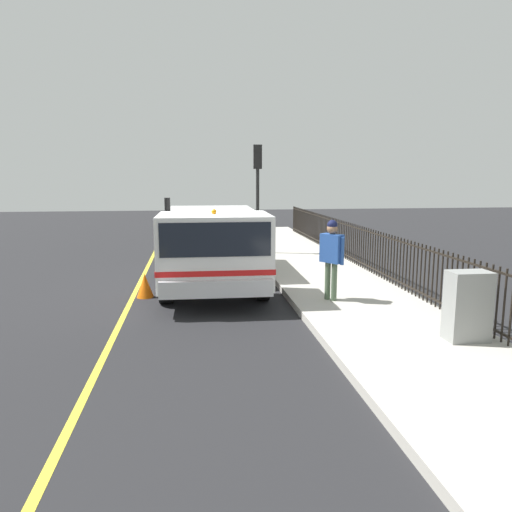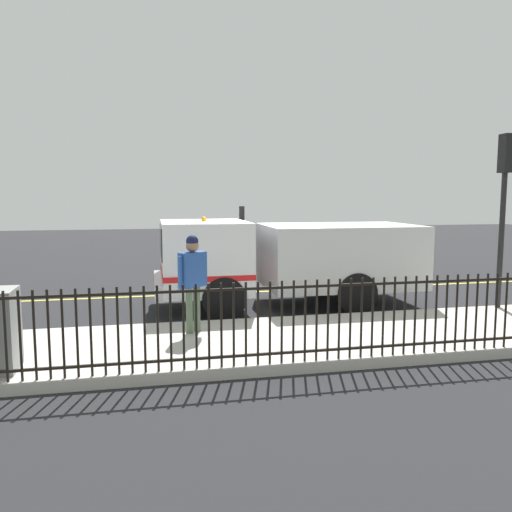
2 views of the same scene
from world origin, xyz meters
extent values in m
plane|color=#232326|center=(0.00, 0.00, 0.00)|extent=(60.71, 60.71, 0.00)
cube|color=#B7B2A8|center=(3.25, 0.00, 0.08)|extent=(3.06, 27.59, 0.16)
cube|color=yellow|center=(-1.97, 0.00, 0.00)|extent=(0.12, 24.84, 0.01)
cube|color=white|center=(0.00, -1.46, 1.29)|extent=(2.53, 2.01, 1.62)
cube|color=black|center=(0.00, -1.46, 1.64)|extent=(2.33, 2.05, 0.71)
cube|color=silver|center=(0.06, 1.87, 1.23)|extent=(2.56, 3.74, 1.50)
cube|color=silver|center=(-0.02, -2.52, 0.63)|extent=(2.37, 0.24, 0.36)
cube|color=red|center=(0.00, -1.46, 0.93)|extent=(2.55, 2.04, 0.12)
cylinder|color=black|center=(1.13, -1.18, 0.48)|extent=(0.32, 0.97, 0.96)
cylinder|color=black|center=(-1.12, -1.14, 0.48)|extent=(0.32, 0.97, 0.96)
cylinder|color=black|center=(1.18, 1.85, 0.48)|extent=(0.32, 0.97, 0.96)
cylinder|color=black|center=(-1.07, 1.89, 0.48)|extent=(0.32, 0.97, 0.96)
sphere|color=orange|center=(0.00, -1.46, 2.15)|extent=(0.12, 0.12, 0.12)
cylinder|color=black|center=(-1.08, -0.35, 1.45)|extent=(0.14, 0.14, 1.94)
cube|color=#264C99|center=(2.59, -1.98, 1.34)|extent=(0.49, 0.55, 0.64)
sphere|color=#997051|center=(2.59, -1.98, 1.78)|extent=(0.24, 0.24, 0.24)
sphere|color=#14193F|center=(2.59, -1.98, 1.87)|extent=(0.23, 0.23, 0.23)
cylinder|color=#4C6047|center=(2.64, -2.05, 0.59)|extent=(0.13, 0.13, 0.86)
cylinder|color=#4C6047|center=(2.54, -1.90, 0.59)|extent=(0.13, 0.13, 0.86)
cylinder|color=#264C99|center=(2.76, -2.21, 1.31)|extent=(0.09, 0.09, 0.61)
cylinder|color=#264C99|center=(2.42, -1.74, 1.31)|extent=(0.09, 0.09, 0.61)
cylinder|color=black|center=(4.65, -5.26, 0.80)|extent=(0.04, 0.04, 1.27)
cylinder|color=black|center=(4.65, -5.08, 0.80)|extent=(0.04, 0.04, 1.27)
cylinder|color=black|center=(4.65, -4.89, 0.80)|extent=(0.04, 0.04, 1.27)
cylinder|color=black|center=(4.65, -4.71, 0.80)|extent=(0.04, 0.04, 1.27)
cylinder|color=black|center=(4.65, -4.52, 0.80)|extent=(0.04, 0.04, 1.27)
cylinder|color=black|center=(4.65, -4.34, 0.80)|extent=(0.04, 0.04, 1.27)
cylinder|color=black|center=(4.65, -4.16, 0.80)|extent=(0.04, 0.04, 1.27)
cylinder|color=black|center=(4.65, -3.97, 0.80)|extent=(0.04, 0.04, 1.27)
cylinder|color=black|center=(4.65, -3.79, 0.80)|extent=(0.04, 0.04, 1.27)
cylinder|color=black|center=(4.65, -3.60, 0.80)|extent=(0.04, 0.04, 1.27)
cylinder|color=black|center=(4.65, -3.42, 0.80)|extent=(0.04, 0.04, 1.27)
cylinder|color=black|center=(4.65, -3.23, 0.80)|extent=(0.04, 0.04, 1.27)
cylinder|color=black|center=(4.65, -3.05, 0.80)|extent=(0.04, 0.04, 1.27)
cylinder|color=black|center=(4.65, -2.86, 0.80)|extent=(0.04, 0.04, 1.27)
cylinder|color=black|center=(4.65, -2.68, 0.80)|extent=(0.04, 0.04, 1.27)
cylinder|color=black|center=(4.65, -2.49, 0.80)|extent=(0.04, 0.04, 1.27)
cylinder|color=black|center=(4.65, -2.31, 0.80)|extent=(0.04, 0.04, 1.27)
cylinder|color=black|center=(4.65, -2.12, 0.80)|extent=(0.04, 0.04, 1.27)
cylinder|color=black|center=(4.65, -1.94, 0.80)|extent=(0.04, 0.04, 1.27)
cylinder|color=black|center=(4.65, -1.75, 0.80)|extent=(0.04, 0.04, 1.27)
cylinder|color=black|center=(4.65, -1.57, 0.80)|extent=(0.04, 0.04, 1.27)
cylinder|color=black|center=(4.65, -1.39, 0.80)|extent=(0.04, 0.04, 1.27)
cylinder|color=black|center=(4.65, -1.20, 0.80)|extent=(0.04, 0.04, 1.27)
cylinder|color=black|center=(4.65, -1.02, 0.80)|extent=(0.04, 0.04, 1.27)
cylinder|color=black|center=(4.65, -0.83, 0.80)|extent=(0.04, 0.04, 1.27)
cylinder|color=black|center=(4.65, -0.65, 0.80)|extent=(0.04, 0.04, 1.27)
cylinder|color=black|center=(4.65, -0.46, 0.80)|extent=(0.04, 0.04, 1.27)
cylinder|color=black|center=(4.65, -0.28, 0.80)|extent=(0.04, 0.04, 1.27)
cylinder|color=black|center=(4.65, -0.09, 0.80)|extent=(0.04, 0.04, 1.27)
cylinder|color=black|center=(4.65, 0.09, 0.80)|extent=(0.04, 0.04, 1.27)
cylinder|color=black|center=(4.65, 0.28, 0.80)|extent=(0.04, 0.04, 1.27)
cylinder|color=black|center=(4.65, 0.46, 0.80)|extent=(0.04, 0.04, 1.27)
cylinder|color=black|center=(4.65, 0.65, 0.80)|extent=(0.04, 0.04, 1.27)
cylinder|color=black|center=(4.65, 0.83, 0.80)|extent=(0.04, 0.04, 1.27)
cylinder|color=black|center=(4.65, 1.02, 0.80)|extent=(0.04, 0.04, 1.27)
cylinder|color=black|center=(4.65, 1.20, 0.80)|extent=(0.04, 0.04, 1.27)
cylinder|color=black|center=(4.65, 1.39, 0.80)|extent=(0.04, 0.04, 1.27)
cylinder|color=black|center=(4.65, 1.57, 0.80)|extent=(0.04, 0.04, 1.27)
cylinder|color=black|center=(4.65, 1.75, 0.80)|extent=(0.04, 0.04, 1.27)
cylinder|color=black|center=(4.65, 1.94, 0.80)|extent=(0.04, 0.04, 1.27)
cylinder|color=black|center=(4.65, 2.12, 0.80)|extent=(0.04, 0.04, 1.27)
cylinder|color=black|center=(4.65, 2.31, 0.80)|extent=(0.04, 0.04, 1.27)
cylinder|color=black|center=(4.65, 2.49, 0.80)|extent=(0.04, 0.04, 1.27)
cylinder|color=black|center=(4.65, 2.68, 0.80)|extent=(0.04, 0.04, 1.27)
cylinder|color=black|center=(4.65, 2.86, 0.80)|extent=(0.04, 0.04, 1.27)
cylinder|color=black|center=(4.65, 3.05, 0.80)|extent=(0.04, 0.04, 1.27)
cylinder|color=black|center=(4.65, 3.23, 0.80)|extent=(0.04, 0.04, 1.27)
cylinder|color=black|center=(4.65, 3.42, 0.80)|extent=(0.04, 0.04, 1.27)
cylinder|color=black|center=(4.65, 3.60, 0.80)|extent=(0.04, 0.04, 1.27)
cylinder|color=black|center=(4.65, 3.79, 0.80)|extent=(0.04, 0.04, 1.27)
cylinder|color=black|center=(4.65, 3.97, 0.80)|extent=(0.04, 0.04, 1.27)
cylinder|color=black|center=(4.65, 4.16, 0.80)|extent=(0.04, 0.04, 1.27)
cylinder|color=black|center=(4.65, 4.34, 0.80)|extent=(0.04, 0.04, 1.27)
cylinder|color=black|center=(4.65, 4.52, 0.80)|extent=(0.04, 0.04, 1.27)
cylinder|color=black|center=(4.65, 4.71, 0.80)|extent=(0.04, 0.04, 1.27)
cylinder|color=black|center=(4.65, 4.89, 0.80)|extent=(0.04, 0.04, 1.27)
cylinder|color=black|center=(4.65, 5.08, 0.80)|extent=(0.04, 0.04, 1.27)
cylinder|color=black|center=(4.65, 5.26, 0.80)|extent=(0.04, 0.04, 1.27)
cylinder|color=black|center=(4.65, 5.45, 0.80)|extent=(0.04, 0.04, 1.27)
cylinder|color=black|center=(4.65, 5.63, 0.80)|extent=(0.04, 0.04, 1.27)
cylinder|color=black|center=(4.65, 5.82, 0.80)|extent=(0.04, 0.04, 1.27)
cylinder|color=black|center=(4.65, 6.00, 0.80)|extent=(0.04, 0.04, 1.27)
cylinder|color=black|center=(4.65, 6.19, 0.80)|extent=(0.04, 0.04, 1.27)
cylinder|color=black|center=(4.65, 6.37, 0.80)|extent=(0.04, 0.04, 1.27)
cylinder|color=black|center=(4.65, 6.56, 0.80)|extent=(0.04, 0.04, 1.27)
cylinder|color=black|center=(4.65, 6.74, 0.80)|extent=(0.04, 0.04, 1.27)
cylinder|color=black|center=(4.65, 6.93, 0.80)|extent=(0.04, 0.04, 1.27)
cylinder|color=black|center=(4.65, 7.11, 0.80)|extent=(0.04, 0.04, 1.27)
cylinder|color=black|center=(4.65, 7.30, 0.80)|extent=(0.04, 0.04, 1.27)
cylinder|color=black|center=(4.65, 7.48, 0.80)|extent=(0.04, 0.04, 1.27)
cylinder|color=black|center=(4.65, 7.66, 0.80)|extent=(0.04, 0.04, 1.27)
cylinder|color=black|center=(4.65, 7.85, 0.80)|extent=(0.04, 0.04, 1.27)
cylinder|color=black|center=(4.65, 8.03, 0.80)|extent=(0.04, 0.04, 1.27)
cylinder|color=black|center=(4.65, 8.22, 0.80)|extent=(0.04, 0.04, 1.27)
cylinder|color=black|center=(4.65, 8.40, 0.80)|extent=(0.04, 0.04, 1.27)
cylinder|color=black|center=(4.65, 8.59, 0.80)|extent=(0.04, 0.04, 1.27)
cylinder|color=black|center=(4.65, 8.77, 0.80)|extent=(0.04, 0.04, 1.27)
cylinder|color=black|center=(4.65, 8.96, 0.80)|extent=(0.04, 0.04, 1.27)
cylinder|color=black|center=(4.65, 9.14, 0.80)|extent=(0.04, 0.04, 1.27)
cylinder|color=black|center=(4.65, 9.33, 0.80)|extent=(0.04, 0.04, 1.27)
cylinder|color=black|center=(4.65, 9.51, 0.80)|extent=(0.04, 0.04, 1.27)
cylinder|color=black|center=(4.65, 9.70, 0.80)|extent=(0.04, 0.04, 1.27)
cylinder|color=black|center=(4.65, 9.88, 0.80)|extent=(0.04, 0.04, 1.27)
cylinder|color=black|center=(4.65, 10.07, 0.80)|extent=(0.04, 0.04, 1.27)
cylinder|color=black|center=(4.65, 10.25, 0.80)|extent=(0.04, 0.04, 1.27)
cylinder|color=black|center=(4.65, 10.43, 0.80)|extent=(0.04, 0.04, 1.27)
cylinder|color=black|center=(4.65, 10.62, 0.80)|extent=(0.04, 0.04, 1.27)
cylinder|color=black|center=(4.65, 10.80, 0.80)|extent=(0.04, 0.04, 1.27)
cylinder|color=black|center=(4.65, 10.99, 0.80)|extent=(0.04, 0.04, 1.27)
cylinder|color=black|center=(4.65, 11.17, 0.80)|extent=(0.04, 0.04, 1.27)
cylinder|color=black|center=(4.65, 11.36, 0.80)|extent=(0.04, 0.04, 1.27)
cylinder|color=black|center=(4.65, 11.54, 0.80)|extent=(0.04, 0.04, 1.27)
cylinder|color=black|center=(4.65, 11.73, 0.80)|extent=(0.04, 0.04, 1.27)
cube|color=black|center=(4.65, 0.00, 1.33)|extent=(0.04, 23.46, 0.04)
cube|color=black|center=(4.65, 0.00, 0.31)|extent=(0.04, 23.46, 0.04)
cylinder|color=black|center=(1.88, 5.03, 2.10)|extent=(0.12, 0.12, 3.88)
cube|color=black|center=(1.88, 5.03, 3.62)|extent=(0.31, 0.23, 0.85)
sphere|color=red|center=(1.88, 5.03, 3.88)|extent=(0.16, 0.16, 0.16)
sphere|color=yellow|center=(1.88, 5.03, 3.62)|extent=(0.16, 0.16, 0.16)
sphere|color=green|center=(1.88, 5.03, 3.37)|extent=(0.16, 0.16, 0.16)
cube|color=gray|center=(4.11, -4.90, 0.76)|extent=(0.70, 0.43, 1.20)
cone|color=orange|center=(-1.67, -0.54, 0.29)|extent=(0.41, 0.41, 0.59)
camera|label=1|loc=(-0.47, -12.15, 2.92)|focal=33.39mm
camera|label=2|loc=(12.07, -2.85, 2.71)|focal=36.44mm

